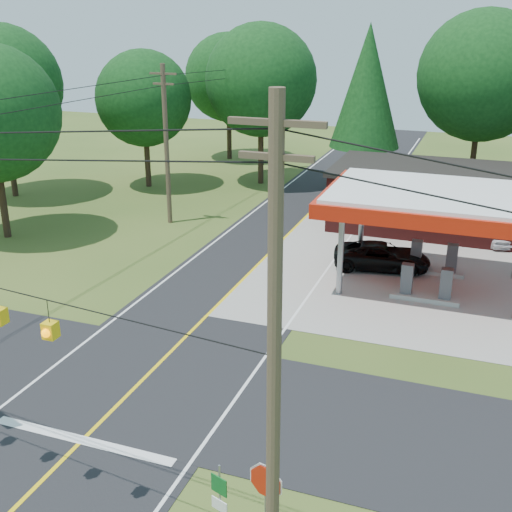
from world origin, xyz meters
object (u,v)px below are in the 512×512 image
(sedan_car, at_px, (496,233))
(suv_car, at_px, (382,256))
(gas_canopy, at_px, (437,203))
(octagonal_stop_sign, at_px, (266,489))

(sedan_car, bearing_deg, suv_car, -150.79)
(gas_canopy, relative_size, suv_car, 2.10)
(sedan_car, height_order, octagonal_stop_sign, octagonal_stop_sign)
(sedan_car, bearing_deg, octagonal_stop_sign, -120.39)
(sedan_car, xyz_separation_m, octagonal_stop_sign, (-5.00, -27.01, 1.50))
(gas_canopy, distance_m, sedan_car, 9.29)
(gas_canopy, distance_m, suv_car, 4.68)
(suv_car, xyz_separation_m, sedan_car, (5.63, 6.50, -0.09))
(suv_car, bearing_deg, gas_canopy, -128.08)
(gas_canopy, height_order, octagonal_stop_sign, gas_canopy)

